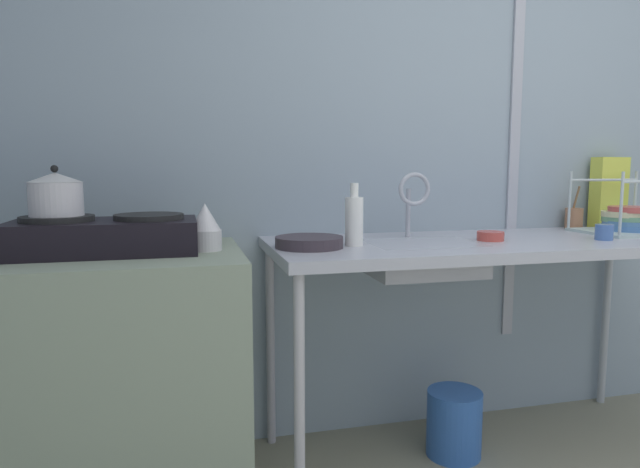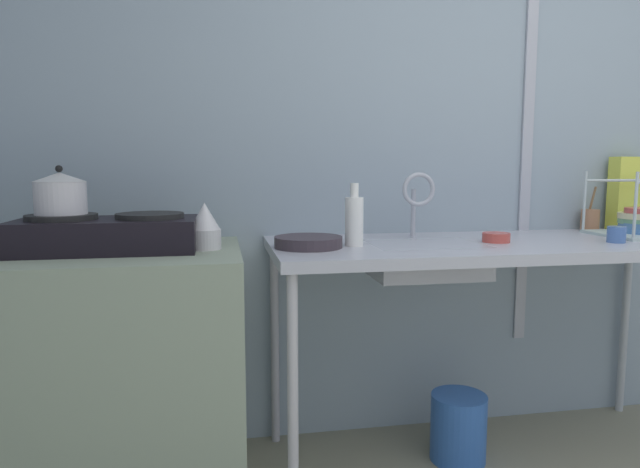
# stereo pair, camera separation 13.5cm
# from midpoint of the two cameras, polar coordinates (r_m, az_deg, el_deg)

# --- Properties ---
(wall_back) EXTENTS (5.57, 0.10, 2.58)m
(wall_back) POSITION_cam_midpoint_polar(r_m,az_deg,el_deg) (2.73, 16.60, 8.87)
(wall_back) COLOR #8C9CA9
(wall_back) RESTS_ON ground
(wall_metal_strip) EXTENTS (0.05, 0.01, 2.06)m
(wall_metal_strip) POSITION_cam_midpoint_polar(r_m,az_deg,el_deg) (2.72, 18.20, 11.56)
(wall_metal_strip) COLOR #A8AAB6
(counter_concrete) EXTENTS (1.06, 0.67, 0.90)m
(counter_concrete) POSITION_cam_midpoint_polar(r_m,az_deg,el_deg) (2.14, -24.66, -13.86)
(counter_concrete) COLOR gray
(counter_concrete) RESTS_ON ground
(counter_sink) EXTENTS (1.77, 0.67, 0.90)m
(counter_sink) POSITION_cam_midpoint_polar(r_m,az_deg,el_deg) (2.29, 15.49, -2.02)
(counter_sink) COLOR #A8AAB6
(counter_sink) RESTS_ON ground
(stove) EXTENTS (0.60, 0.31, 0.13)m
(stove) POSITION_cam_midpoint_polar(r_m,az_deg,el_deg) (2.00, -23.18, -0.12)
(stove) COLOR black
(stove) RESTS_ON counter_concrete
(pot_on_left_burner) EXTENTS (0.17, 0.17, 0.17)m
(pot_on_left_burner) POSITION_cam_midpoint_polar(r_m,az_deg,el_deg) (2.02, -27.40, 3.69)
(pot_on_left_burner) COLOR silver
(pot_on_left_burner) RESTS_ON stove
(percolator) EXTENTS (0.11, 0.11, 0.16)m
(percolator) POSITION_cam_midpoint_polar(r_m,az_deg,el_deg) (1.96, -13.72, 0.65)
(percolator) COLOR silver
(percolator) RESTS_ON counter_concrete
(sink_basin) EXTENTS (0.42, 0.30, 0.12)m
(sink_basin) POSITION_cam_midpoint_polar(r_m,az_deg,el_deg) (2.15, 8.84, -2.53)
(sink_basin) COLOR #A8AAB6
(sink_basin) RESTS_ON counter_sink
(faucet) EXTENTS (0.14, 0.08, 0.27)m
(faucet) POSITION_cam_midpoint_polar(r_m,az_deg,el_deg) (2.25, 7.92, 4.12)
(faucet) COLOR #A8AAB6
(faucet) RESTS_ON counter_sink
(frying_pan) EXTENTS (0.25, 0.25, 0.04)m
(frying_pan) POSITION_cam_midpoint_polar(r_m,az_deg,el_deg) (1.98, -3.08, -0.85)
(frying_pan) COLOR #362D34
(frying_pan) RESTS_ON counter_sink
(dish_rack) EXTENTS (0.38, 0.32, 0.27)m
(dish_rack) POSITION_cam_midpoint_polar(r_m,az_deg,el_deg) (2.74, 27.95, 1.16)
(dish_rack) COLOR #B2BEBE
(dish_rack) RESTS_ON counter_sink
(cup_by_rack) EXTENTS (0.07, 0.07, 0.06)m
(cup_by_rack) POSITION_cam_midpoint_polar(r_m,az_deg,el_deg) (2.43, 25.92, 0.17)
(cup_by_rack) COLOR #4468AA
(cup_by_rack) RESTS_ON counter_sink
(small_bowl_on_drainboard) EXTENTS (0.11, 0.11, 0.04)m
(small_bowl_on_drainboard) POSITION_cam_midpoint_polar(r_m,az_deg,el_deg) (2.26, 15.58, -0.20)
(small_bowl_on_drainboard) COLOR #B9453D
(small_bowl_on_drainboard) RESTS_ON counter_sink
(bottle_by_sink) EXTENTS (0.07, 0.07, 0.23)m
(bottle_by_sink) POSITION_cam_midpoint_polar(r_m,az_deg,el_deg) (2.02, 1.64, 1.47)
(bottle_by_sink) COLOR white
(bottle_by_sink) RESTS_ON counter_sink
(cereal_box) EXTENTS (0.18, 0.09, 0.34)m
(cereal_box) POSITION_cam_midpoint_polar(r_m,az_deg,el_deg) (2.96, 26.54, 3.86)
(cereal_box) COLOR #D4D948
(cereal_box) RESTS_ON counter_sink
(utensil_jar) EXTENTS (0.08, 0.08, 0.20)m
(utensil_jar) POSITION_cam_midpoint_polar(r_m,az_deg,el_deg) (2.84, 23.55, 1.53)
(utensil_jar) COLOR #A46E4F
(utensil_jar) RESTS_ON counter_sink
(bucket_on_floor) EXTENTS (0.22, 0.22, 0.27)m
(bucket_on_floor) POSITION_cam_midpoint_polar(r_m,az_deg,el_deg) (2.44, 12.08, -18.60)
(bucket_on_floor) COLOR #2F5EB1
(bucket_on_floor) RESTS_ON ground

